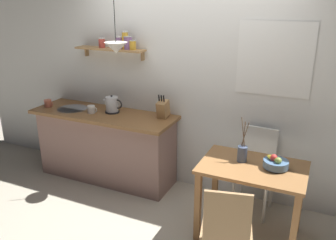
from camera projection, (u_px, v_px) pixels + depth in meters
ground_plane at (167, 207)px, 3.97m from camera, size 14.00×14.00×0.00m
back_wall at (207, 80)px, 3.99m from camera, size 6.80×0.11×2.70m
kitchen_counter at (106, 145)px, 4.48m from camera, size 1.83×0.63×0.89m
wall_shelf at (117, 46)px, 4.17m from camera, size 0.91×0.20×0.34m
dining_table at (252, 179)px, 3.31m from camera, size 0.97×0.65×0.76m
dining_chair_near at (227, 227)px, 2.85m from camera, size 0.50×0.51×0.88m
dining_chair_far at (257, 166)px, 3.81m from camera, size 0.41×0.42×0.92m
fruit_bowl at (276, 163)px, 3.20m from camera, size 0.23×0.23×0.14m
twig_vase at (242, 153)px, 3.34m from camera, size 0.09×0.09×0.44m
electric_kettle at (112, 105)px, 4.30m from camera, size 0.26×0.17×0.22m
knife_block at (163, 109)px, 4.11m from camera, size 0.11×0.18×0.29m
coffee_mug_by_sink at (91, 109)px, 4.29m from camera, size 0.13×0.09×0.09m
coffee_mug_spare at (48, 103)px, 4.54m from camera, size 0.13×0.09×0.09m
pendant_lamp at (116, 48)px, 3.80m from camera, size 0.26×0.26×0.64m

